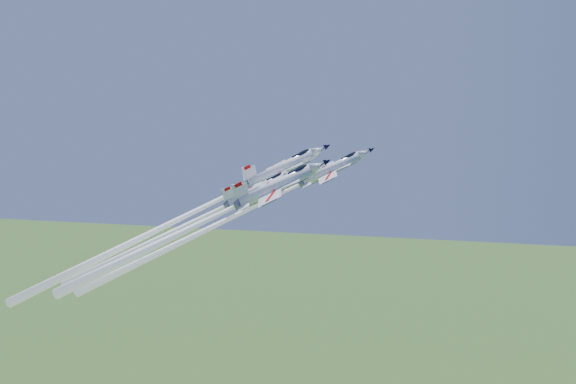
% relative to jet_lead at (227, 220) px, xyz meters
% --- Properties ---
extents(jet_lead, '(43.39, 13.90, 41.49)m').
position_rel_jet_lead_xyz_m(jet_lead, '(0.00, 0.00, 0.00)').
color(jet_lead, white).
extents(jet_left, '(50.21, 16.21, 47.00)m').
position_rel_jet_lead_xyz_m(jet_left, '(-11.81, 3.30, -1.92)').
color(jet_left, white).
extents(jet_right, '(38.45, 12.96, 32.77)m').
position_rel_jet_lead_xyz_m(jet_right, '(-2.25, -9.96, 1.17)').
color(jet_right, white).
extents(jet_slot, '(35.86, 11.93, 30.98)m').
position_rel_jet_lead_xyz_m(jet_slot, '(-7.25, -1.72, -1.04)').
color(jet_slot, white).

